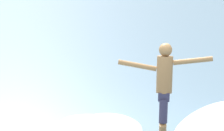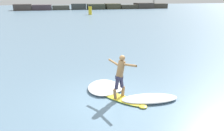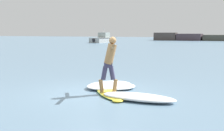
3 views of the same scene
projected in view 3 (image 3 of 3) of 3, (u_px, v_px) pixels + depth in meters
ground_plane at (98, 93)px, 10.31m from camera, size 200.00×200.00×0.00m
surfboard at (109, 93)px, 10.06m from camera, size 1.84×2.30×0.22m
surfer at (110, 60)px, 9.99m from camera, size 0.81×1.54×1.78m
fishing_boat_near_jetty at (104, 39)px, 56.78m from camera, size 3.19×6.95×2.72m
wave_foam_at_tail at (116, 86)px, 11.15m from camera, size 1.92×1.93×0.16m
wave_foam_at_nose at (138, 97)px, 9.23m from camera, size 2.42×1.20×0.19m
wave_foam_beside at (109, 85)px, 11.30m from camera, size 1.85×2.18×0.18m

